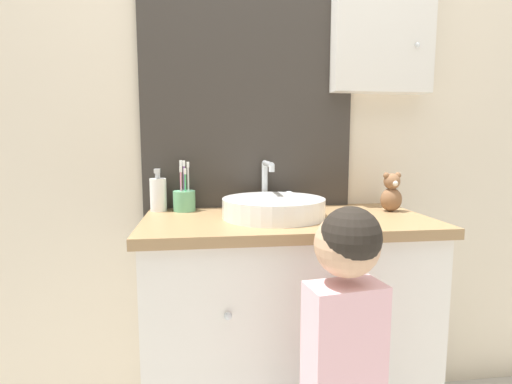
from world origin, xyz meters
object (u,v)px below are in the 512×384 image
at_px(soap_dispenser, 158,194).
at_px(teddy_bear, 391,193).
at_px(sink_basin, 274,207).
at_px(toothbrush_holder, 184,199).
at_px(child_figure, 344,351).

distance_m(soap_dispenser, teddy_bear, 0.91).
height_order(sink_basin, toothbrush_holder, toothbrush_holder).
distance_m(sink_basin, child_figure, 0.56).
height_order(toothbrush_holder, soap_dispenser, toothbrush_holder).
height_order(soap_dispenser, teddy_bear, soap_dispenser).
bearing_deg(child_figure, soap_dispenser, 130.61).
distance_m(toothbrush_holder, child_figure, 0.82).
xyz_separation_m(sink_basin, soap_dispenser, (-0.42, 0.18, 0.03)).
bearing_deg(sink_basin, soap_dispenser, 156.64).
distance_m(child_figure, teddy_bear, 0.71).
height_order(soap_dispenser, child_figure, soap_dispenser).
xyz_separation_m(sink_basin, toothbrush_holder, (-0.32, 0.17, 0.01)).
distance_m(toothbrush_holder, teddy_bear, 0.81).
distance_m(sink_basin, soap_dispenser, 0.46).
bearing_deg(toothbrush_holder, teddy_bear, -8.07).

